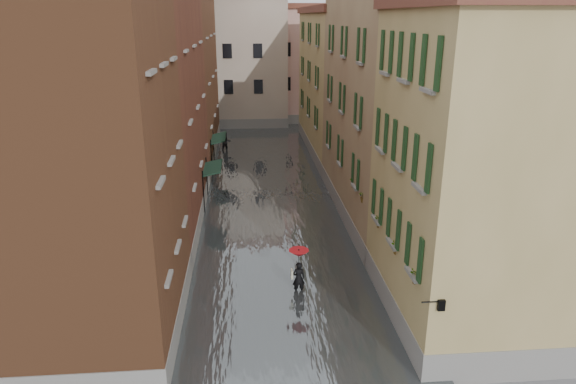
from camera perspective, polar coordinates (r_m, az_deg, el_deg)
name	(u,v)px	position (r m, az deg, el deg)	size (l,w,h in m)	color
ground	(283,296)	(22.21, -0.57, -11.45)	(120.00, 120.00, 0.00)	#5A5B5D
floodwater	(268,194)	(34.01, -2.19, -0.19)	(10.00, 60.00, 0.20)	#505659
building_left_near	(79,165)	(18.62, -22.19, 2.77)	(6.00, 8.00, 13.00)	brown
building_left_mid	(141,114)	(29.10, -16.01, 8.35)	(6.00, 14.00, 12.50)	brown
building_left_far	(175,71)	(43.68, -12.46, 12.95)	(6.00, 16.00, 14.00)	brown
building_right_near	(479,176)	(19.82, 20.46, 1.65)	(6.00, 8.00, 11.50)	#9D8A51
building_right_mid	(395,106)	(29.71, 11.83, 9.37)	(6.00, 14.00, 13.00)	tan
building_right_far	(345,85)	(44.26, 6.31, 11.71)	(6.00, 16.00, 11.50)	#9D8A51
building_end_cream	(229,63)	(57.33, -6.57, 14.08)	(12.00, 9.00, 13.00)	#BEAD97
building_end_pink	(310,65)	(59.80, 2.41, 13.90)	(10.00, 9.00, 12.00)	tan
awning_near	(212,169)	(31.50, -8.42, 2.57)	(1.09, 3.06, 2.80)	black
awning_far	(218,139)	(39.27, -7.76, 5.88)	(1.09, 3.36, 2.80)	black
wall_lantern	(440,304)	(16.50, 16.55, -11.86)	(0.71, 0.22, 0.35)	black
window_planters	(380,212)	(21.72, 10.22, -2.21)	(0.59, 10.85, 0.84)	brown
pedestrian_main	(299,268)	(21.75, 1.18, -8.45)	(0.86, 0.86, 2.06)	black
pedestrian_far	(226,142)	(44.96, -6.91, 5.51)	(0.87, 0.68, 1.79)	black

